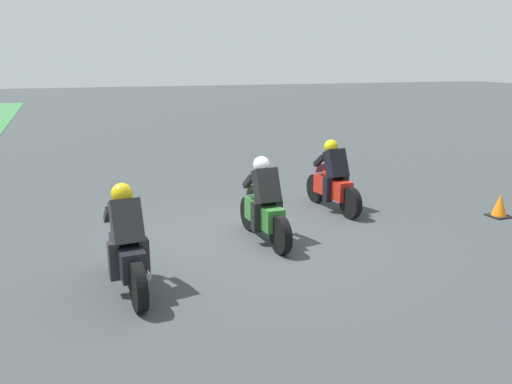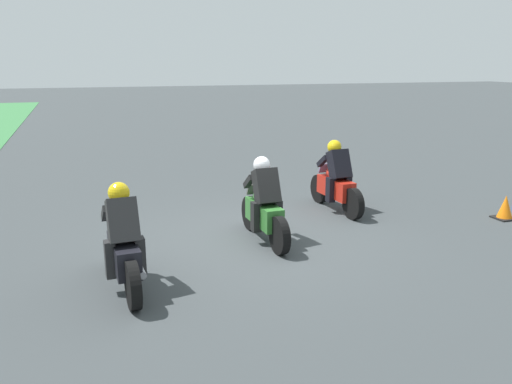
# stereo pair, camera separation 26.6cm
# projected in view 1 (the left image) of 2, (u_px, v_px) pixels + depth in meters

# --- Properties ---
(ground_plane) EXTENTS (120.00, 120.00, 0.00)m
(ground_plane) POSITION_uv_depth(u_px,v_px,m) (257.00, 239.00, 9.41)
(ground_plane) COLOR #383E40
(rider_lane_a) EXTENTS (2.04, 0.55, 1.51)m
(rider_lane_a) POSITION_uv_depth(u_px,v_px,m) (333.00, 182.00, 11.13)
(rider_lane_a) COLOR black
(rider_lane_a) RESTS_ON ground_plane
(rider_lane_b) EXTENTS (2.04, 0.55, 1.51)m
(rider_lane_b) POSITION_uv_depth(u_px,v_px,m) (264.00, 207.00, 9.18)
(rider_lane_b) COLOR black
(rider_lane_b) RESTS_ON ground_plane
(rider_lane_c) EXTENTS (2.04, 0.55, 1.51)m
(rider_lane_c) POSITION_uv_depth(u_px,v_px,m) (127.00, 247.00, 7.19)
(rider_lane_c) COLOR black
(rider_lane_c) RESTS_ON ground_plane
(traffic_cone) EXTENTS (0.40, 0.40, 0.49)m
(traffic_cone) POSITION_uv_depth(u_px,v_px,m) (500.00, 206.00, 10.72)
(traffic_cone) COLOR black
(traffic_cone) RESTS_ON ground_plane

